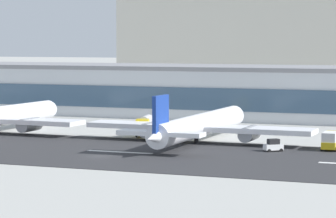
% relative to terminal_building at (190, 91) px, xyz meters
% --- Properties ---
extents(ground_plane, '(1400.00, 1400.00, 0.00)m').
position_rel_terminal_building_xyz_m(ground_plane, '(11.37, -75.97, -6.37)').
color(ground_plane, '#A8A8A3').
extents(runway_strip, '(800.00, 38.02, 0.08)m').
position_rel_terminal_building_xyz_m(runway_strip, '(11.37, -70.02, -6.33)').
color(runway_strip, '#2D2D30').
rests_on(runway_strip, ground_plane).
extents(runway_centreline_dash_4, '(12.00, 1.20, 0.01)m').
position_rel_terminal_building_xyz_m(runway_centreline_dash_4, '(12.29, -70.02, -6.29)').
color(runway_centreline_dash_4, white).
rests_on(runway_centreline_dash_4, runway_strip).
extents(terminal_building, '(160.54, 26.66, 12.74)m').
position_rel_terminal_building_xyz_m(terminal_building, '(0.00, 0.00, 0.00)').
color(terminal_building, silver).
rests_on(terminal_building, ground_plane).
extents(distant_hotel_block, '(149.08, 36.01, 46.27)m').
position_rel_terminal_building_xyz_m(distant_hotel_block, '(-3.71, 145.07, 16.76)').
color(distant_hotel_block, beige).
rests_on(distant_hotel_block, ground_plane).
extents(airliner_navy_tail_gate_2, '(43.70, 47.94, 10.00)m').
position_rel_terminal_building_xyz_m(airliner_navy_tail_gate_2, '(20.37, -53.38, -3.19)').
color(airliner_navy_tail_gate_2, white).
rests_on(airliner_navy_tail_gate_2, ground_plane).
extents(service_fuel_truck_0, '(4.45, 8.87, 3.95)m').
position_rel_terminal_building_xyz_m(service_fuel_truck_0, '(6.63, -45.14, -4.35)').
color(service_fuel_truck_0, gold).
rests_on(service_fuel_truck_0, ground_plane).
extents(service_box_truck_1, '(2.81, 6.06, 3.25)m').
position_rel_terminal_building_xyz_m(service_box_truck_1, '(45.28, -54.30, -4.59)').
color(service_box_truck_1, gold).
rests_on(service_box_truck_1, ground_plane).
extents(service_baggage_tug_2, '(3.50, 3.25, 2.20)m').
position_rel_terminal_building_xyz_m(service_baggage_tug_2, '(36.44, -59.65, -5.33)').
color(service_baggage_tug_2, white).
rests_on(service_baggage_tug_2, ground_plane).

